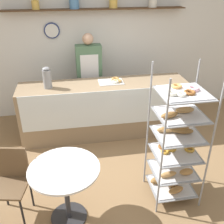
% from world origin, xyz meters
% --- Properties ---
extents(ground_plane, '(14.00, 14.00, 0.00)m').
position_xyz_m(ground_plane, '(0.00, 0.00, 0.00)').
color(ground_plane, olive).
extents(back_wall, '(10.00, 0.30, 2.70)m').
position_xyz_m(back_wall, '(-0.00, 2.17, 1.36)').
color(back_wall, white).
rests_on(back_wall, ground_plane).
extents(display_counter, '(2.83, 0.64, 0.96)m').
position_xyz_m(display_counter, '(0.00, 1.17, 0.48)').
color(display_counter, '#937A5B').
rests_on(display_counter, ground_plane).
extents(pastry_rack, '(0.58, 0.55, 1.72)m').
position_xyz_m(pastry_rack, '(0.61, -0.47, 0.77)').
color(pastry_rack, gray).
rests_on(pastry_rack, ground_plane).
extents(person_worker, '(0.46, 0.23, 1.67)m').
position_xyz_m(person_worker, '(-0.19, 1.75, 0.91)').
color(person_worker, '#282833').
rests_on(person_worker, ground_plane).
extents(cafe_table, '(0.77, 0.77, 0.74)m').
position_xyz_m(cafe_table, '(-0.70, -0.63, 0.56)').
color(cafe_table, '#262628').
rests_on(cafe_table, ground_plane).
extents(cafe_chair, '(0.45, 0.45, 0.86)m').
position_xyz_m(cafe_chair, '(-1.31, -0.42, 0.53)').
color(cafe_chair, black).
rests_on(cafe_chair, ground_plane).
extents(coffee_carafe, '(0.13, 0.13, 0.34)m').
position_xyz_m(coffee_carafe, '(-0.91, 1.14, 1.12)').
color(coffee_carafe, gray).
rests_on(coffee_carafe, display_counter).
extents(donut_tray_counter, '(0.41, 0.30, 0.05)m').
position_xyz_m(donut_tray_counter, '(0.17, 1.20, 0.98)').
color(donut_tray_counter, white).
rests_on(donut_tray_counter, display_counter).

